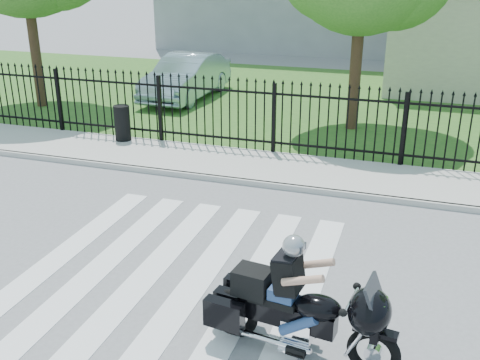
% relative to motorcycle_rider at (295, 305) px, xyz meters
% --- Properties ---
extents(ground, '(120.00, 120.00, 0.00)m').
position_rel_motorcycle_rider_xyz_m(ground, '(-2.14, 1.04, -0.66)').
color(ground, slate).
rests_on(ground, ground).
extents(crosswalk, '(5.00, 5.50, 0.01)m').
position_rel_motorcycle_rider_xyz_m(crosswalk, '(-2.14, 1.04, -0.65)').
color(crosswalk, silver).
rests_on(crosswalk, ground).
extents(sidewalk, '(40.00, 2.00, 0.12)m').
position_rel_motorcycle_rider_xyz_m(sidewalk, '(-2.14, 6.04, -0.60)').
color(sidewalk, '#ADAAA3').
rests_on(sidewalk, ground).
extents(curb, '(40.00, 0.12, 0.12)m').
position_rel_motorcycle_rider_xyz_m(curb, '(-2.14, 5.04, -0.60)').
color(curb, '#ADAAA3').
rests_on(curb, ground).
extents(grass_strip, '(40.00, 12.00, 0.02)m').
position_rel_motorcycle_rider_xyz_m(grass_strip, '(-2.14, 13.04, -0.65)').
color(grass_strip, '#28591E').
rests_on(grass_strip, ground).
extents(iron_fence, '(26.00, 0.04, 1.80)m').
position_rel_motorcycle_rider_xyz_m(iron_fence, '(-2.14, 7.04, 0.24)').
color(iron_fence, black).
rests_on(iron_fence, ground).
extents(motorcycle_rider, '(2.43, 0.97, 1.61)m').
position_rel_motorcycle_rider_xyz_m(motorcycle_rider, '(0.00, 0.00, 0.00)').
color(motorcycle_rider, black).
rests_on(motorcycle_rider, ground).
extents(parked_car, '(1.71, 4.53, 1.47)m').
position_rel_motorcycle_rider_xyz_m(parked_car, '(-6.54, 12.00, 0.10)').
color(parked_car, '#94AEBA').
rests_on(parked_car, grass_strip).
extents(litter_bin, '(0.46, 0.46, 0.91)m').
position_rel_motorcycle_rider_xyz_m(litter_bin, '(-6.08, 6.74, -0.09)').
color(litter_bin, black).
rests_on(litter_bin, sidewalk).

